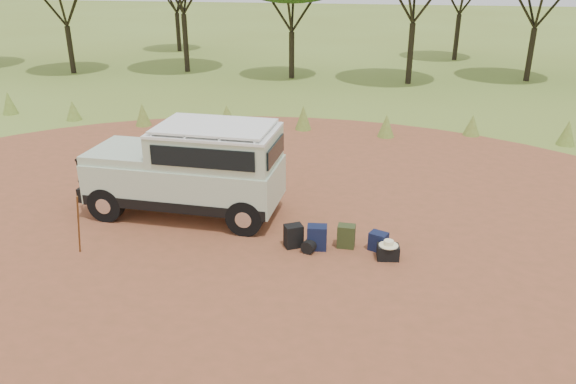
% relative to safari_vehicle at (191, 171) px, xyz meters
% --- Properties ---
extents(ground, '(140.00, 140.00, 0.00)m').
position_rel_safari_vehicle_xyz_m(ground, '(1.60, -1.08, -1.11)').
color(ground, olive).
rests_on(ground, ground).
extents(dirt_clearing, '(23.00, 23.00, 0.01)m').
position_rel_safari_vehicle_xyz_m(dirt_clearing, '(1.60, -1.08, -1.11)').
color(dirt_clearing, brown).
rests_on(dirt_clearing, ground).
extents(grass_fringe, '(36.60, 1.60, 0.90)m').
position_rel_safari_vehicle_xyz_m(grass_fringe, '(1.71, 7.59, -0.71)').
color(grass_fringe, olive).
rests_on(grass_fringe, ground).
extents(safari_vehicle, '(4.85, 2.12, 2.30)m').
position_rel_safari_vehicle_xyz_m(safari_vehicle, '(0.00, 0.00, 0.00)').
color(safari_vehicle, '#B2C6A9').
rests_on(safari_vehicle, ground).
extents(walking_staff, '(0.39, 0.38, 1.47)m').
position_rel_safari_vehicle_xyz_m(walking_staff, '(-1.62, -2.47, -0.38)').
color(walking_staff, brown).
rests_on(walking_staff, ground).
extents(backpack_black, '(0.47, 0.43, 0.52)m').
position_rel_safari_vehicle_xyz_m(backpack_black, '(2.71, -1.29, -0.85)').
color(backpack_black, black).
rests_on(backpack_black, ground).
extents(backpack_navy, '(0.44, 0.34, 0.55)m').
position_rel_safari_vehicle_xyz_m(backpack_navy, '(3.22, -1.30, -0.84)').
color(backpack_navy, '#121A39').
rests_on(backpack_navy, ground).
extents(backpack_olive, '(0.39, 0.29, 0.52)m').
position_rel_safari_vehicle_xyz_m(backpack_olive, '(3.84, -1.10, -0.85)').
color(backpack_olive, '#333D1C').
rests_on(backpack_olive, ground).
extents(duffel_navy, '(0.45, 0.40, 0.42)m').
position_rel_safari_vehicle_xyz_m(duffel_navy, '(4.53, -1.13, -0.90)').
color(duffel_navy, '#121A39').
rests_on(duffel_navy, ground).
extents(hard_case, '(0.48, 0.37, 0.32)m').
position_rel_safari_vehicle_xyz_m(hard_case, '(4.74, -1.49, -0.95)').
color(hard_case, black).
rests_on(hard_case, ground).
extents(stuff_sack, '(0.37, 0.37, 0.29)m').
position_rel_safari_vehicle_xyz_m(stuff_sack, '(3.08, -1.46, -0.97)').
color(stuff_sack, black).
rests_on(stuff_sack, ground).
extents(safari_hat, '(0.40, 0.40, 0.12)m').
position_rel_safari_vehicle_xyz_m(safari_hat, '(4.74, -1.49, -0.75)').
color(safari_hat, '#F6EEB8').
rests_on(safari_hat, hard_case).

